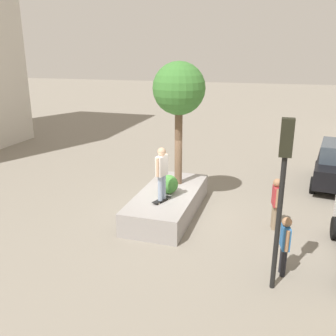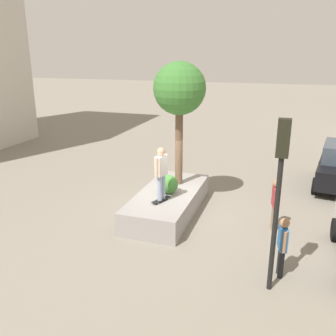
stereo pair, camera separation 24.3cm
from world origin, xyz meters
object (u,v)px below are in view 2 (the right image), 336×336
(bystander_watching, at_px, (276,201))
(pedestrian_crossing, at_px, (283,243))
(planter_ledge, at_px, (168,202))
(skateboard, at_px, (161,200))
(plaza_tree, at_px, (179,90))
(traffic_light_corner, at_px, (280,178))
(skateboarder, at_px, (161,170))

(bystander_watching, bearing_deg, pedestrian_crossing, 6.37)
(planter_ledge, xyz_separation_m, bystander_watching, (0.17, 3.70, 0.60))
(skateboard, xyz_separation_m, bystander_watching, (-0.71, 3.64, 0.15))
(plaza_tree, bearing_deg, traffic_light_corner, 39.44)
(planter_ledge, relative_size, pedestrian_crossing, 2.82)
(plaza_tree, height_order, pedestrian_crossing, plaza_tree)
(skateboarder, bearing_deg, bystander_watching, 101.06)
(plaza_tree, xyz_separation_m, traffic_light_corner, (4.47, 3.68, -1.39))
(plaza_tree, xyz_separation_m, skateboard, (1.87, -0.04, -3.43))
(skateboarder, bearing_deg, traffic_light_corner, 55.04)
(planter_ledge, bearing_deg, skateboarder, 3.75)
(planter_ledge, bearing_deg, pedestrian_crossing, 54.75)
(traffic_light_corner, bearing_deg, pedestrian_crossing, 161.29)
(plaza_tree, bearing_deg, pedestrian_crossing, 45.63)
(plaza_tree, distance_m, skateboard, 3.90)
(pedestrian_crossing, bearing_deg, planter_ledge, -125.25)
(skateboarder, bearing_deg, skateboard, 177.61)
(planter_ledge, relative_size, skateboard, 5.59)
(skateboarder, bearing_deg, plaza_tree, 178.66)
(traffic_light_corner, distance_m, bystander_watching, 3.82)
(plaza_tree, relative_size, traffic_light_corner, 1.06)
(planter_ledge, xyz_separation_m, skateboarder, (0.88, 0.06, 1.50))
(skateboard, bearing_deg, traffic_light_corner, 55.04)
(plaza_tree, relative_size, pedestrian_crossing, 2.76)
(plaza_tree, xyz_separation_m, bystander_watching, (1.16, 3.60, -3.28))
(plaza_tree, relative_size, skateboarder, 2.52)
(pedestrian_crossing, distance_m, bystander_watching, 2.67)
(pedestrian_crossing, bearing_deg, skateboard, -116.27)
(planter_ledge, distance_m, pedestrian_crossing, 4.93)
(plaza_tree, bearing_deg, planter_ledge, -5.87)
(planter_ledge, height_order, bystander_watching, bystander_watching)
(skateboard, relative_size, skateboarder, 0.46)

